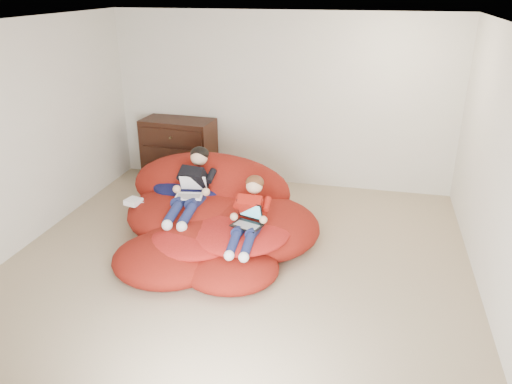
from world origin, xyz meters
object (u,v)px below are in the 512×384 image
(younger_boy, at_px, (250,212))
(laptop_white, at_px, (191,190))
(beanbag_pile, at_px, (213,217))
(older_boy, at_px, (193,184))
(dresser, at_px, (179,150))
(laptop_black, at_px, (248,219))

(younger_boy, bearing_deg, laptop_white, 154.22)
(beanbag_pile, height_order, older_boy, older_boy)
(dresser, relative_size, laptop_black, 3.07)
(dresser, distance_m, laptop_white, 1.95)
(dresser, xyz_separation_m, younger_boy, (1.64, -2.14, 0.12))
(beanbag_pile, relative_size, laptop_black, 6.98)
(older_boy, height_order, younger_boy, older_boy)
(dresser, relative_size, laptop_white, 2.99)
(beanbag_pile, bearing_deg, older_boy, -178.79)
(older_boy, bearing_deg, dresser, 116.54)
(older_boy, xyz_separation_m, laptop_black, (0.80, -0.51, -0.12))
(dresser, relative_size, younger_boy, 1.19)
(dresser, distance_m, beanbag_pile, 2.00)
(laptop_white, bearing_deg, laptop_black, -28.99)
(younger_boy, distance_m, laptop_white, 0.89)
(dresser, height_order, beanbag_pile, dresser)
(beanbag_pile, bearing_deg, laptop_black, -42.47)
(older_boy, distance_m, laptop_white, 0.09)
(beanbag_pile, xyz_separation_m, younger_boy, (0.56, -0.46, 0.33))
(beanbag_pile, relative_size, older_boy, 2.37)
(dresser, distance_m, younger_boy, 2.70)
(dresser, bearing_deg, laptop_white, -64.37)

